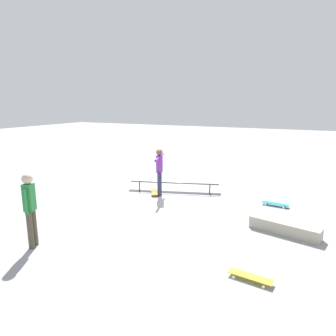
% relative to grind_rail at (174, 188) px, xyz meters
% --- Properties ---
extents(ground_plane, '(60.00, 60.00, 0.00)m').
position_rel_grind_rail_xyz_m(ground_plane, '(0.52, 0.43, -0.17)').
color(ground_plane, '#9E9EA3').
extents(grind_rail, '(3.25, 1.21, 0.38)m').
position_rel_grind_rail_xyz_m(grind_rail, '(0.00, 0.00, 0.00)').
color(grind_rail, black).
rests_on(grind_rail, ground_plane).
extents(skate_ledge, '(1.73, 0.75, 0.30)m').
position_rel_grind_rail_xyz_m(skate_ledge, '(-3.89, 1.97, -0.02)').
color(skate_ledge, '#B2A893').
rests_on(skate_ledge, ground_plane).
extents(skater_main, '(0.44, 1.29, 1.64)m').
position_rel_grind_rail_xyz_m(skater_main, '(0.32, 0.52, 0.79)').
color(skater_main, '#2D3351').
rests_on(skater_main, ground_plane).
extents(skateboard_main, '(0.59, 0.79, 0.09)m').
position_rel_grind_rail_xyz_m(skateboard_main, '(0.56, 0.45, -0.09)').
color(skateboard_main, orange).
rests_on(skateboard_main, ground_plane).
extents(bystander_green_shirt, '(0.26, 0.38, 1.68)m').
position_rel_grind_rail_xyz_m(bystander_green_shirt, '(1.11, 5.15, 0.79)').
color(bystander_green_shirt, brown).
rests_on(bystander_green_shirt, ground_plane).
extents(loose_skateboard_yellow, '(0.82, 0.34, 0.09)m').
position_rel_grind_rail_xyz_m(loose_skateboard_yellow, '(-3.53, 4.39, -0.09)').
color(loose_skateboard_yellow, yellow).
rests_on(loose_skateboard_yellow, ground_plane).
extents(loose_skateboard_teal, '(0.82, 0.32, 0.09)m').
position_rel_grind_rail_xyz_m(loose_skateboard_teal, '(-3.45, -0.06, -0.09)').
color(loose_skateboard_teal, teal).
rests_on(loose_skateboard_teal, ground_plane).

